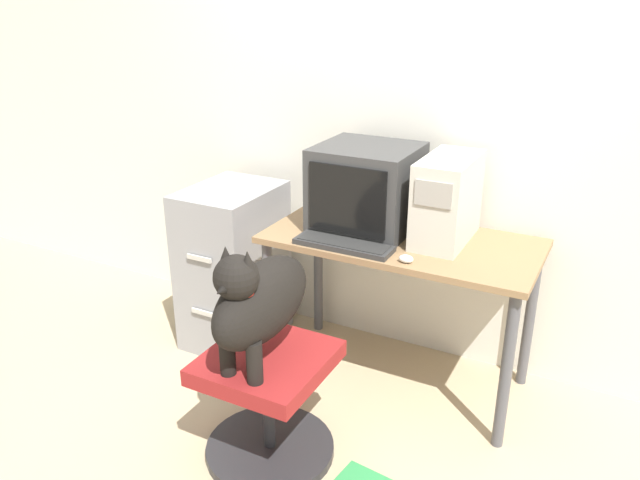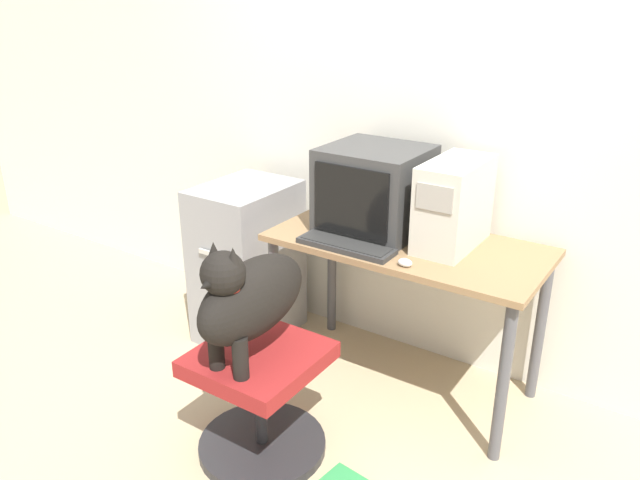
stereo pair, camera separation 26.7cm
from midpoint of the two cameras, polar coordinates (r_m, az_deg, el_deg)
The scene contains 10 objects.
ground_plane at distance 3.03m, azimuth 7.11°, elevation -15.68°, with size 12.00×12.00×0.00m, color tan.
wall_back at distance 3.09m, azimuth 14.22°, elevation 11.20°, with size 8.00×0.05×2.60m.
desk at distance 2.94m, azimuth 10.49°, elevation -2.12°, with size 1.26×0.62×0.77m.
crt_monitor at distance 2.96m, azimuth 7.60°, elevation 4.57°, with size 0.46×0.44×0.40m.
pc_tower at distance 2.84m, azimuth 14.80°, elevation 3.16°, with size 0.21×0.44×0.39m.
keyboard at distance 2.78m, azimuth 5.13°, elevation -0.57°, with size 0.45×0.14×0.03m.
computer_mouse at distance 2.64m, azimuth 10.67°, elevation -2.11°, with size 0.06×0.04×0.03m.
office_chair at distance 2.67m, azimuth -2.56°, elevation -14.19°, with size 0.55×0.55×0.49m.
dog at distance 2.39m, azimuth -3.36°, elevation -5.27°, with size 0.22×0.57×0.52m.
filing_cabinet at distance 3.45m, azimuth -4.47°, elevation -2.07°, with size 0.42×0.56×0.88m.
Camera 2 is at (1.14, -2.11, 1.85)m, focal length 35.00 mm.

